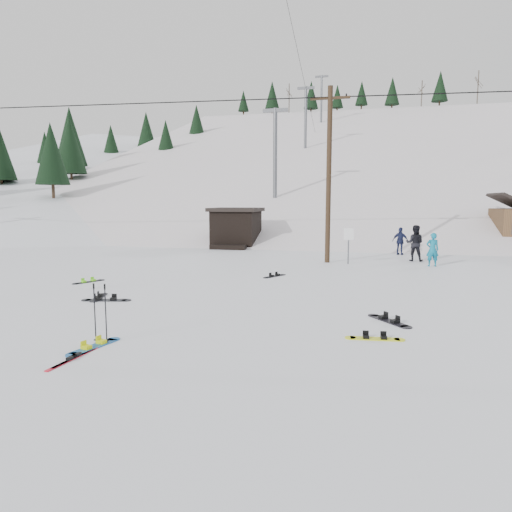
# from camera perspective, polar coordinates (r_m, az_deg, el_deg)

# --- Properties ---
(ground) EXTENTS (200.00, 200.00, 0.00)m
(ground) POSITION_cam_1_polar(r_m,az_deg,el_deg) (11.29, -7.58, -9.73)
(ground) COLOR white
(ground) RESTS_ON ground
(ski_slope) EXTENTS (60.00, 85.24, 65.97)m
(ski_slope) POSITION_cam_1_polar(r_m,az_deg,el_deg) (66.95, 9.90, -6.36)
(ski_slope) COLOR white
(ski_slope) RESTS_ON ground
(ridge_left) EXTENTS (47.54, 95.03, 58.38)m
(ridge_left) POSITION_cam_1_polar(r_m,az_deg,el_deg) (71.91, -20.59, -4.96)
(ridge_left) COLOR white
(ridge_left) RESTS_ON ground
(treeline_left) EXTENTS (20.00, 64.00, 10.00)m
(treeline_left) POSITION_cam_1_polar(r_m,az_deg,el_deg) (62.92, -23.58, 3.38)
(treeline_left) COLOR black
(treeline_left) RESTS_ON ground
(treeline_crest) EXTENTS (50.00, 6.00, 10.00)m
(treeline_crest) POSITION_cam_1_polar(r_m,az_deg,el_deg) (96.22, 11.26, 4.84)
(treeline_crest) COLOR black
(treeline_crest) RESTS_ON ski_slope
(utility_pole) EXTENTS (2.00, 0.26, 9.00)m
(utility_pole) POSITION_cam_1_polar(r_m,az_deg,el_deg) (24.20, 9.09, 10.27)
(utility_pole) COLOR #3A2819
(utility_pole) RESTS_ON ground
(trail_sign) EXTENTS (0.50, 0.09, 1.85)m
(trail_sign) POSITION_cam_1_polar(r_m,az_deg,el_deg) (23.75, 11.50, 2.05)
(trail_sign) COLOR #595B60
(trail_sign) RESTS_ON ground
(lift_hut) EXTENTS (3.40, 4.10, 2.75)m
(lift_hut) POSITION_cam_1_polar(r_m,az_deg,el_deg) (32.34, -2.51, 3.59)
(lift_hut) COLOR black
(lift_hut) RESTS_ON ground
(lift_tower_near) EXTENTS (2.20, 0.36, 8.00)m
(lift_tower_near) POSITION_cam_1_polar(r_m,az_deg,el_deg) (41.12, 2.41, 13.36)
(lift_tower_near) COLOR #595B60
(lift_tower_near) RESTS_ON ski_slope
(lift_tower_mid) EXTENTS (2.20, 0.36, 8.00)m
(lift_tower_mid) POSITION_cam_1_polar(r_m,az_deg,el_deg) (61.62, 6.23, 17.26)
(lift_tower_mid) COLOR #595B60
(lift_tower_mid) RESTS_ON ski_slope
(lift_tower_far) EXTENTS (2.20, 0.36, 8.00)m
(lift_tower_far) POSITION_cam_1_polar(r_m,az_deg,el_deg) (82.38, 8.18, 19.18)
(lift_tower_far) COLOR #595B60
(lift_tower_far) RESTS_ON ski_slope
(hero_snowboard) EXTENTS (0.55, 1.46, 0.10)m
(hero_snowboard) POSITION_cam_1_polar(r_m,az_deg,el_deg) (10.90, -19.59, -10.55)
(hero_snowboard) COLOR #1B65B3
(hero_snowboard) RESTS_ON ground
(hero_skis) EXTENTS (0.21, 1.55, 0.08)m
(hero_skis) POSITION_cam_1_polar(r_m,az_deg,el_deg) (10.29, -21.80, -11.71)
(hero_skis) COLOR #AA1121
(hero_skis) RESTS_ON ground
(ski_poles) EXTENTS (0.38, 0.10, 1.38)m
(ski_poles) POSITION_cam_1_polar(r_m,az_deg,el_deg) (10.97, -18.89, -6.74)
(ski_poles) COLOR black
(ski_poles) RESTS_ON ground
(board_scatter_a) EXTENTS (1.60, 0.57, 0.11)m
(board_scatter_a) POSITION_cam_1_polar(r_m,az_deg,el_deg) (15.66, -18.22, -5.21)
(board_scatter_a) COLOR black
(board_scatter_a) RESTS_ON ground
(board_scatter_b) EXTENTS (0.61, 1.38, 0.10)m
(board_scatter_b) POSITION_cam_1_polar(r_m,az_deg,el_deg) (16.18, -19.04, -4.88)
(board_scatter_b) COLOR black
(board_scatter_b) RESTS_ON ground
(board_scatter_c) EXTENTS (0.76, 1.27, 0.10)m
(board_scatter_c) POSITION_cam_1_polar(r_m,az_deg,el_deg) (19.41, -20.20, -3.01)
(board_scatter_c) COLOR black
(board_scatter_c) RESTS_ON ground
(board_scatter_d) EXTENTS (1.10, 1.34, 0.11)m
(board_scatter_d) POSITION_cam_1_polar(r_m,az_deg,el_deg) (12.87, 16.30, -7.74)
(board_scatter_d) COLOR black
(board_scatter_d) RESTS_ON ground
(board_scatter_e) EXTENTS (1.38, 0.37, 0.10)m
(board_scatter_e) POSITION_cam_1_polar(r_m,az_deg,el_deg) (11.20, 14.63, -9.91)
(board_scatter_e) COLOR #F1FE1C
(board_scatter_e) RESTS_ON ground
(board_scatter_f) EXTENTS (0.80, 1.21, 0.09)m
(board_scatter_f) POSITION_cam_1_polar(r_m,az_deg,el_deg) (19.60, 2.34, -2.50)
(board_scatter_f) COLOR black
(board_scatter_f) RESTS_ON ground
(skier_teal) EXTENTS (0.65, 0.47, 1.66)m
(skier_teal) POSITION_cam_1_polar(r_m,az_deg,el_deg) (24.15, 21.20, 0.75)
(skier_teal) COLOR #0E7191
(skier_teal) RESTS_ON ground
(skier_dark) EXTENTS (1.07, 0.90, 1.94)m
(skier_dark) POSITION_cam_1_polar(r_m,az_deg,el_deg) (25.91, 19.23, 1.52)
(skier_dark) COLOR black
(skier_dark) RESTS_ON ground
(skier_navy) EXTENTS (1.05, 0.76, 1.66)m
(skier_navy) POSITION_cam_1_polar(r_m,az_deg,el_deg) (28.70, 17.61, 1.79)
(skier_navy) COLOR #1A2041
(skier_navy) RESTS_ON ground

